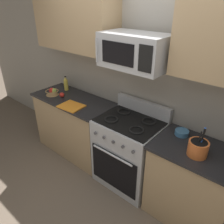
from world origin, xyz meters
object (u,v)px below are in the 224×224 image
(microwave, at_px, (135,51))
(fruit_basket, at_px, (52,92))
(range_oven, at_px, (129,151))
(apple_loose, at_px, (62,95))
(bottle_oil, at_px, (66,84))
(cutting_board, at_px, (71,106))
(prep_bowl, at_px, (182,132))
(utensil_crock, at_px, (198,148))

(microwave, xyz_separation_m, fruit_basket, (-1.37, -0.13, -0.78))
(range_oven, bearing_deg, apple_loose, -176.73)
(bottle_oil, bearing_deg, cutting_board, -33.34)
(range_oven, distance_m, prep_bowl, 0.76)
(range_oven, height_order, apple_loose, range_oven)
(utensil_crock, bearing_deg, fruit_basket, -179.73)
(range_oven, xyz_separation_m, utensil_crock, (0.84, -0.09, 0.52))
(microwave, height_order, prep_bowl, microwave)
(range_oven, xyz_separation_m, apple_loose, (-1.18, -0.07, 0.47))
(range_oven, bearing_deg, prep_bowl, 13.22)
(utensil_crock, relative_size, cutting_board, 1.00)
(prep_bowl, bearing_deg, utensil_crock, -41.45)
(cutting_board, height_order, prep_bowl, prep_bowl)
(utensil_crock, bearing_deg, bottle_oil, 173.68)
(microwave, xyz_separation_m, cutting_board, (-0.84, -0.21, -0.82))
(microwave, bearing_deg, apple_loose, -175.48)
(utensil_crock, relative_size, fruit_basket, 1.63)
(utensil_crock, relative_size, bottle_oil, 1.41)
(range_oven, xyz_separation_m, bottle_oil, (-1.36, 0.15, 0.54))
(range_oven, relative_size, bottle_oil, 4.85)
(cutting_board, bearing_deg, bottle_oil, 146.66)
(cutting_board, bearing_deg, apple_loose, 160.92)
(fruit_basket, height_order, cutting_board, fruit_basket)
(microwave, height_order, bottle_oil, microwave)
(microwave, distance_m, prep_bowl, 0.99)
(bottle_oil, bearing_deg, range_oven, -6.47)
(bottle_oil, bearing_deg, fruit_basket, -92.76)
(utensil_crock, distance_m, prep_bowl, 0.34)
(microwave, bearing_deg, utensil_crock, -7.82)
(fruit_basket, bearing_deg, utensil_crock, 0.27)
(apple_loose, xyz_separation_m, bottle_oil, (-0.17, 0.22, 0.07))
(utensil_crock, distance_m, bottle_oil, 2.20)
(fruit_basket, height_order, bottle_oil, bottle_oil)
(apple_loose, relative_size, bottle_oil, 0.32)
(fruit_basket, relative_size, cutting_board, 0.62)
(microwave, bearing_deg, cutting_board, -165.71)
(microwave, relative_size, fruit_basket, 3.64)
(range_oven, bearing_deg, bottle_oil, 173.53)
(range_oven, relative_size, apple_loose, 15.07)
(range_oven, relative_size, cutting_board, 3.46)
(utensil_crock, distance_m, fruit_basket, 2.20)
(fruit_basket, relative_size, apple_loose, 2.68)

